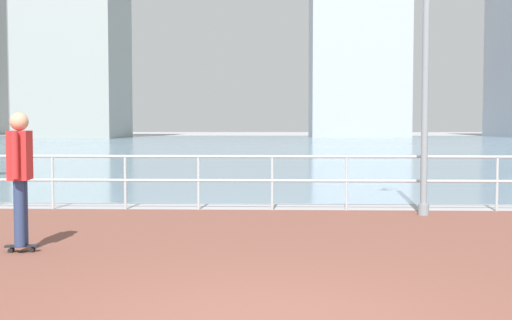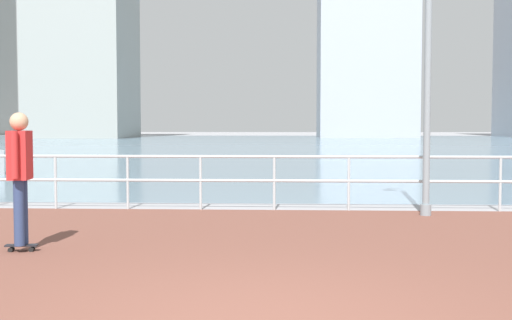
{
  "view_description": "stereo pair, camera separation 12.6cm",
  "coord_description": "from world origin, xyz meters",
  "views": [
    {
      "loc": [
        0.09,
        -4.98,
        1.6
      ],
      "look_at": [
        -0.21,
        4.16,
        1.1
      ],
      "focal_mm": 44.48,
      "sensor_mm": 36.0,
      "label": 1
    },
    {
      "loc": [
        0.22,
        -4.98,
        1.6
      ],
      "look_at": [
        -0.21,
        4.16,
        1.1
      ],
      "focal_mm": 44.48,
      "sensor_mm": 36.0,
      "label": 2
    }
  ],
  "objects": [
    {
      "name": "ground",
      "position": [
        0.0,
        40.0,
        0.0
      ],
      "size": [
        220.0,
        220.0,
        0.0
      ],
      "primitive_type": "plane",
      "color": "#9E9EA3"
    },
    {
      "name": "waterfront_railing",
      "position": [
        0.0,
        6.94,
        0.72
      ],
      "size": [
        25.25,
        0.06,
        1.04
      ],
      "color": "#B2BCC1",
      "rests_on": "ground"
    },
    {
      "name": "tower_steel",
      "position": [
        11.07,
        82.38,
        12.43
      ],
      "size": [
        12.81,
        10.62,
        26.51
      ],
      "color": "#A3A8B2",
      "rests_on": "ground"
    },
    {
      "name": "skateboarder",
      "position": [
        -3.13,
        2.84,
        1.06
      ],
      "size": [
        0.41,
        0.56,
        1.76
      ],
      "color": "black",
      "rests_on": "ground"
    },
    {
      "name": "brick_paving",
      "position": [
        0.0,
        3.12,
        0.0
      ],
      "size": [
        28.0,
        7.63,
        0.01
      ],
      "primitive_type": "cube",
      "color": "brown",
      "rests_on": "ground"
    },
    {
      "name": "harbor_water",
      "position": [
        0.0,
        51.94,
        0.0
      ],
      "size": [
        180.0,
        88.0,
        0.0
      ],
      "primitive_type": "cube",
      "color": "#6B899E",
      "rests_on": "ground"
    },
    {
      "name": "lamppost",
      "position": [
        2.63,
        6.48,
        2.98
      ],
      "size": [
        0.54,
        0.75,
        5.38
      ],
      "color": "gray",
      "rests_on": "ground"
    }
  ]
}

